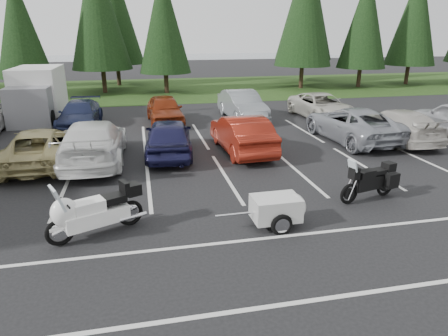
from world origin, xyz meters
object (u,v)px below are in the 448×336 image
car_near_4 (169,137)px  car_near_6 (352,124)px  box_truck (36,95)px  car_far_3 (242,105)px  car_near_2 (41,147)px  car_near_3 (93,142)px  car_far_1 (80,115)px  car_near_7 (397,125)px  car_far_4 (321,106)px  car_near_5 (242,134)px  touring_motorcycle (95,207)px  adventure_motorcycle (369,178)px  cargo_trailer (276,211)px  car_far_2 (165,110)px

car_near_4 → car_near_6: size_ratio=0.82×
box_truck → car_far_3: 11.73m
car_near_2 → car_near_3: bearing=176.2°
box_truck → car_far_1: size_ratio=1.19×
car_near_7 → car_far_3: car_far_3 is taller
car_far_1 → car_far_4: 13.53m
car_near_5 → touring_motorcycle: bearing=46.8°
touring_motorcycle → car_near_4: bearing=45.9°
car_near_7 → adventure_motorcycle: car_near_7 is taller
car_far_3 → cargo_trailer: (-2.53, -13.21, -0.40)m
car_near_3 → car_near_6: size_ratio=1.02×
cargo_trailer → car_near_6: bearing=48.8°
box_truck → car_far_2: 7.44m
car_far_2 → adventure_motorcycle: bearing=-68.9°
car_far_1 → adventure_motorcycle: (9.71, -11.96, 0.02)m
car_near_7 → car_far_4: (-1.21, 5.44, -0.03)m
car_far_2 → box_truck: bearing=159.5°
car_near_7 → car_far_3: 8.48m
car_far_2 → car_far_3: bearing=-0.7°
touring_motorcycle → car_far_1: bearing=74.2°
car_near_4 → adventure_motorcycle: size_ratio=1.99×
adventure_motorcycle → car_near_4: bearing=119.4°
box_truck → car_far_1: (2.57, -2.36, -0.77)m
car_near_6 → car_far_2: (-8.27, 5.55, -0.02)m
box_truck → touring_motorcycle: size_ratio=2.04×
car_far_4 → car_near_2: bearing=-161.0°
car_near_4 → adventure_motorcycle: car_near_4 is taller
touring_motorcycle → car_far_3: bearing=36.8°
car_far_2 → cargo_trailer: size_ratio=2.49×
car_far_4 → cargo_trailer: bearing=-122.8°
car_far_4 → car_near_3: bearing=-157.5°
car_near_6 → car_far_4: car_near_6 is taller
car_near_2 → adventure_motorcycle: (10.36, -5.68, -0.01)m
car_near_5 → car_far_4: 8.45m
box_truck → car_near_7: bearing=-25.8°
car_near_4 → car_far_4: size_ratio=0.90×
car_near_2 → car_far_3: 11.58m
box_truck → car_far_2: bearing=-18.1°
car_near_7 → touring_motorcycle: bearing=27.7°
car_near_3 → car_near_4: car_near_3 is taller
touring_motorcycle → car_near_7: bearing=2.8°
car_far_3 → touring_motorcycle: (-7.08, -12.75, -0.05)m
adventure_motorcycle → car_near_6: bearing=51.1°
adventure_motorcycle → car_near_3: bearing=132.8°
box_truck → touring_motorcycle: (4.43, -14.91, -0.69)m
adventure_motorcycle → touring_motorcycle: bearing=170.4°
box_truck → cargo_trailer: 17.83m
car_near_6 → box_truck: bearing=-30.5°
car_near_4 → car_far_1: bearing=-50.6°
touring_motorcycle → car_near_6: bearing=8.8°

